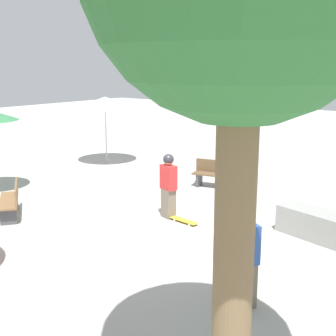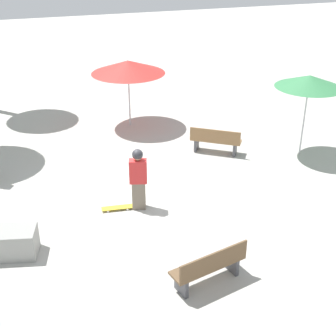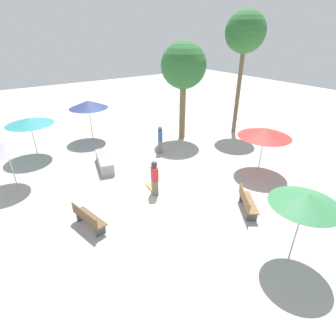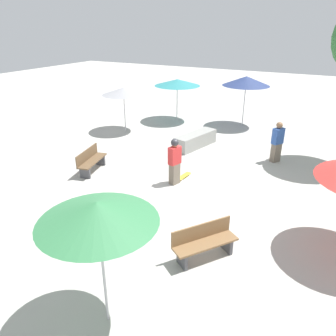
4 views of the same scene
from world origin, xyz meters
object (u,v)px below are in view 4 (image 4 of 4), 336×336
(skater_main, at_px, (175,160))
(concrete_ledge, at_px, (196,140))
(bench_near, at_px, (204,242))
(shade_umbrella_green, at_px, (97,212))
(skateboard, at_px, (183,176))
(shade_umbrella_grey, at_px, (124,91))
(bystander_watching, at_px, (277,142))
(shade_umbrella_navy, at_px, (246,81))
(shade_umbrella_teal, at_px, (177,82))
(bench_far, at_px, (91,161))

(skater_main, bearing_deg, concrete_ledge, 29.44)
(bench_near, bearing_deg, shade_umbrella_green, 15.78)
(skateboard, distance_m, shade_umbrella_grey, 6.65)
(bystander_watching, bearing_deg, bench_near, 28.81)
(skater_main, xyz_separation_m, skateboard, (0.55, -0.09, -0.83))
(bench_near, bearing_deg, bystander_watching, -146.89)
(shade_umbrella_navy, height_order, shade_umbrella_green, shade_umbrella_navy)
(shade_umbrella_teal, bearing_deg, concrete_ledge, -142.53)
(shade_umbrella_teal, distance_m, bystander_watching, 7.33)
(skateboard, distance_m, bench_near, 4.42)
(skater_main, bearing_deg, shade_umbrella_teal, 42.83)
(bench_near, xyz_separation_m, shade_umbrella_grey, (7.48, 7.45, 1.61))
(skater_main, bearing_deg, skateboard, 8.08)
(shade_umbrella_grey, bearing_deg, bystander_watching, -94.53)
(bench_near, xyz_separation_m, shade_umbrella_navy, (11.21, 2.33, 1.97))
(bench_near, xyz_separation_m, shade_umbrella_green, (-2.53, 0.91, 1.94))
(concrete_ledge, bearing_deg, bench_near, -154.95)
(bench_near, distance_m, shade_umbrella_grey, 10.68)
(bench_near, distance_m, shade_umbrella_green, 3.31)
(shade_umbrella_teal, bearing_deg, skater_main, -154.03)
(bench_near, bearing_deg, concrete_ledge, -119.43)
(skater_main, relative_size, skateboard, 2.01)
(skater_main, distance_m, concrete_ledge, 3.88)
(skater_main, height_order, shade_umbrella_navy, shade_umbrella_navy)
(concrete_ledge, relative_size, shade_umbrella_grey, 1.09)
(shade_umbrella_green, bearing_deg, bench_near, -19.74)
(concrete_ledge, bearing_deg, bench_far, 150.75)
(shade_umbrella_navy, xyz_separation_m, shade_umbrella_green, (-13.74, -1.42, -0.03))
(shade_umbrella_grey, height_order, bystander_watching, shade_umbrella_grey)
(skateboard, distance_m, bystander_watching, 4.14)
(bench_near, distance_m, bench_far, 6.23)
(shade_umbrella_teal, bearing_deg, shade_umbrella_grey, 153.41)
(bench_far, distance_m, shade_umbrella_navy, 9.39)
(skateboard, xyz_separation_m, bench_near, (-3.75, -2.32, 0.37))
(shade_umbrella_navy, distance_m, shade_umbrella_green, 13.82)
(shade_umbrella_navy, relative_size, shade_umbrella_teal, 1.04)
(shade_umbrella_navy, bearing_deg, shade_umbrella_green, -174.10)
(bench_near, relative_size, shade_umbrella_navy, 0.59)
(shade_umbrella_grey, relative_size, bystander_watching, 1.35)
(bench_far, bearing_deg, skater_main, 86.45)
(shade_umbrella_grey, xyz_separation_m, bystander_watching, (-0.61, -7.74, -1.21))
(skateboard, height_order, bench_far, bench_far)
(shade_umbrella_navy, bearing_deg, shade_umbrella_grey, 126.06)
(skater_main, relative_size, shade_umbrella_teal, 0.65)
(skater_main, relative_size, bench_near, 1.06)
(skater_main, height_order, shade_umbrella_green, shade_umbrella_green)
(shade_umbrella_teal, xyz_separation_m, shade_umbrella_green, (-13.01, -5.04, 0.22))
(skater_main, relative_size, shade_umbrella_grey, 0.74)
(bench_far, xyz_separation_m, bystander_watching, (4.22, -5.93, 0.40))
(concrete_ledge, distance_m, bystander_watching, 3.57)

